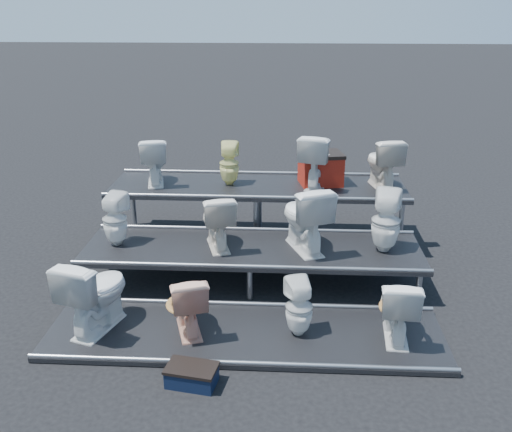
# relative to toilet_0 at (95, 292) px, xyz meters

# --- Properties ---
(ground) EXTENTS (80.00, 80.00, 0.00)m
(ground) POSITION_rel_toilet_0_xyz_m (1.57, 1.30, -0.48)
(ground) COLOR black
(ground) RESTS_ON ground
(tier_front) EXTENTS (4.20, 1.20, 0.06)m
(tier_front) POSITION_rel_toilet_0_xyz_m (1.57, 0.00, -0.45)
(tier_front) COLOR black
(tier_front) RESTS_ON ground
(tier_mid) EXTENTS (4.20, 1.20, 0.46)m
(tier_mid) POSITION_rel_toilet_0_xyz_m (1.57, 1.30, -0.25)
(tier_mid) COLOR black
(tier_mid) RESTS_ON ground
(tier_back) EXTENTS (4.20, 1.20, 0.86)m
(tier_back) POSITION_rel_toilet_0_xyz_m (1.57, 2.60, -0.05)
(tier_back) COLOR black
(tier_back) RESTS_ON ground
(toilet_0) EXTENTS (0.70, 0.94, 0.85)m
(toilet_0) POSITION_rel_toilet_0_xyz_m (0.00, 0.00, 0.00)
(toilet_0) COLOR white
(toilet_0) RESTS_ON tier_front
(toilet_1) EXTENTS (0.56, 0.75, 0.68)m
(toilet_1) POSITION_rel_toilet_0_xyz_m (0.97, 0.00, -0.08)
(toilet_1) COLOR #E1A489
(toilet_1) RESTS_ON tier_front
(toilet_2) EXTENTS (0.36, 0.36, 0.63)m
(toilet_2) POSITION_rel_toilet_0_xyz_m (2.14, 0.00, -0.11)
(toilet_2) COLOR white
(toilet_2) RESTS_ON tier_front
(toilet_3) EXTENTS (0.45, 0.73, 0.71)m
(toilet_3) POSITION_rel_toilet_0_xyz_m (3.15, 0.00, -0.07)
(toilet_3) COLOR white
(toilet_3) RESTS_ON tier_front
(toilet_4) EXTENTS (0.37, 0.38, 0.67)m
(toilet_4) POSITION_rel_toilet_0_xyz_m (-0.14, 1.30, 0.31)
(toilet_4) COLOR white
(toilet_4) RESTS_ON tier_mid
(toilet_5) EXTENTS (0.57, 0.77, 0.70)m
(toilet_5) POSITION_rel_toilet_0_xyz_m (1.14, 1.30, 0.33)
(toilet_5) COLOR silver
(toilet_5) RESTS_ON tier_mid
(toilet_6) EXTENTS (0.74, 0.94, 0.84)m
(toilet_6) POSITION_rel_toilet_0_xyz_m (2.21, 1.30, 0.40)
(toilet_6) COLOR white
(toilet_6) RESTS_ON tier_mid
(toilet_7) EXTENTS (0.42, 0.43, 0.77)m
(toilet_7) POSITION_rel_toilet_0_xyz_m (3.20, 1.30, 0.36)
(toilet_7) COLOR white
(toilet_7) RESTS_ON tier_mid
(toilet_8) EXTENTS (0.51, 0.73, 0.68)m
(toilet_8) POSITION_rel_toilet_0_xyz_m (0.08, 2.60, 0.72)
(toilet_8) COLOR white
(toilet_8) RESTS_ON tier_back
(toilet_9) EXTENTS (0.28, 0.28, 0.62)m
(toilet_9) POSITION_rel_toilet_0_xyz_m (1.16, 2.60, 0.68)
(toilet_9) COLOR #EBE792
(toilet_9) RESTS_ON tier_back
(toilet_10) EXTENTS (0.63, 0.84, 0.77)m
(toilet_10) POSITION_rel_toilet_0_xyz_m (2.42, 2.60, 0.76)
(toilet_10) COLOR white
(toilet_10) RESTS_ON tier_back
(toilet_11) EXTENTS (0.54, 0.77, 0.72)m
(toilet_11) POSITION_rel_toilet_0_xyz_m (3.32, 2.60, 0.74)
(toilet_11) COLOR silver
(toilet_11) RESTS_ON tier_back
(red_crate) EXTENTS (0.65, 0.57, 0.41)m
(red_crate) POSITION_rel_toilet_0_xyz_m (2.47, 2.70, 0.58)
(red_crate) COLOR #A11A11
(red_crate) RESTS_ON tier_back
(step_stool) EXTENTS (0.49, 0.35, 0.16)m
(step_stool) POSITION_rel_toilet_0_xyz_m (1.14, -0.82, -0.40)
(step_stool) COLOR black
(step_stool) RESTS_ON ground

